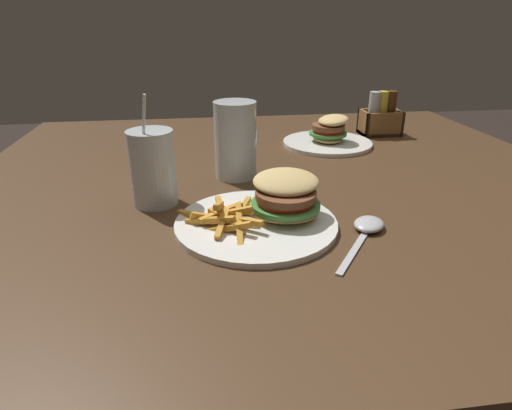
{
  "coord_description": "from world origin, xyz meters",
  "views": [
    {
      "loc": [
        -0.17,
        -0.85,
        1.06
      ],
      "look_at": [
        -0.08,
        -0.23,
        0.79
      ],
      "focal_mm": 30.0,
      "sensor_mm": 36.0,
      "label": 1
    }
  ],
  "objects_px": {
    "meal_plate_near": "(268,211)",
    "meal_plate_far": "(328,136)",
    "beer_glass": "(236,142)",
    "juice_glass": "(153,172)",
    "spoon": "(368,226)",
    "condiment_caddy": "(381,118)"
  },
  "relations": [
    {
      "from": "meal_plate_near",
      "to": "meal_plate_far",
      "type": "distance_m",
      "value": 0.5
    },
    {
      "from": "meal_plate_near",
      "to": "beer_glass",
      "type": "distance_m",
      "value": 0.24
    },
    {
      "from": "juice_glass",
      "to": "meal_plate_far",
      "type": "relative_size",
      "value": 0.86
    },
    {
      "from": "beer_glass",
      "to": "juice_glass",
      "type": "distance_m",
      "value": 0.2
    },
    {
      "from": "meal_plate_near",
      "to": "spoon",
      "type": "height_order",
      "value": "meal_plate_near"
    },
    {
      "from": "juice_glass",
      "to": "spoon",
      "type": "distance_m",
      "value": 0.38
    },
    {
      "from": "beer_glass",
      "to": "juice_glass",
      "type": "bearing_deg",
      "value": -142.12
    },
    {
      "from": "beer_glass",
      "to": "juice_glass",
      "type": "xyz_separation_m",
      "value": [
        -0.16,
        -0.12,
        -0.01
      ]
    },
    {
      "from": "meal_plate_far",
      "to": "juice_glass",
      "type": "bearing_deg",
      "value": -141.85
    },
    {
      "from": "meal_plate_near",
      "to": "meal_plate_far",
      "type": "height_order",
      "value": "meal_plate_near"
    },
    {
      "from": "beer_glass",
      "to": "juice_glass",
      "type": "height_order",
      "value": "juice_glass"
    },
    {
      "from": "meal_plate_far",
      "to": "condiment_caddy",
      "type": "bearing_deg",
      "value": 25.51
    },
    {
      "from": "spoon",
      "to": "juice_glass",
      "type": "bearing_deg",
      "value": 100.92
    },
    {
      "from": "beer_glass",
      "to": "meal_plate_far",
      "type": "relative_size",
      "value": 0.68
    },
    {
      "from": "meal_plate_near",
      "to": "condiment_caddy",
      "type": "relative_size",
      "value": 2.16
    },
    {
      "from": "beer_glass",
      "to": "meal_plate_far",
      "type": "bearing_deg",
      "value": 38.31
    },
    {
      "from": "juice_glass",
      "to": "spoon",
      "type": "relative_size",
      "value": 1.21
    },
    {
      "from": "juice_glass",
      "to": "condiment_caddy",
      "type": "height_order",
      "value": "juice_glass"
    },
    {
      "from": "meal_plate_near",
      "to": "condiment_caddy",
      "type": "distance_m",
      "value": 0.67
    },
    {
      "from": "juice_glass",
      "to": "spoon",
      "type": "xyz_separation_m",
      "value": [
        0.34,
        -0.16,
        -0.05
      ]
    },
    {
      "from": "spoon",
      "to": "meal_plate_far",
      "type": "xyz_separation_m",
      "value": [
        0.08,
        0.49,
        0.02
      ]
    },
    {
      "from": "meal_plate_near",
      "to": "spoon",
      "type": "relative_size",
      "value": 1.58
    }
  ]
}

